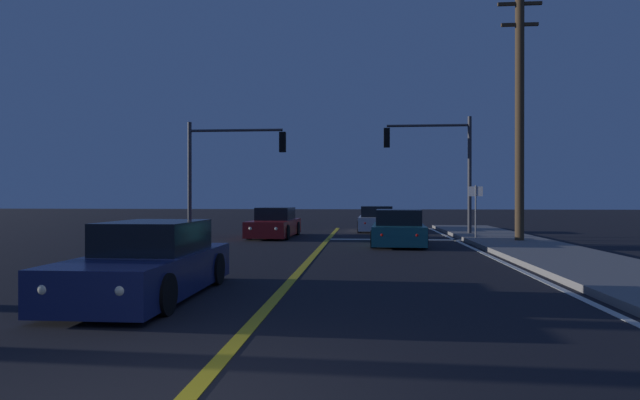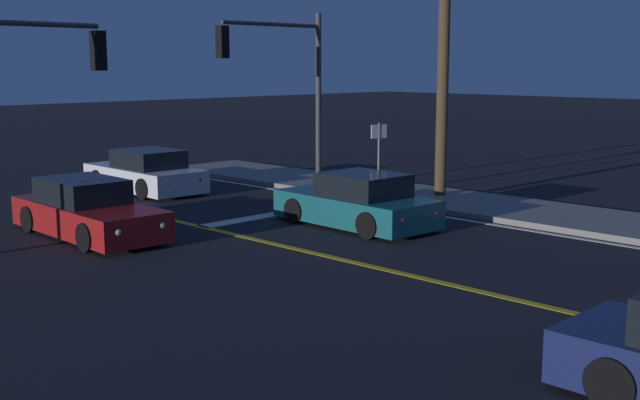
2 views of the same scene
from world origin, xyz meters
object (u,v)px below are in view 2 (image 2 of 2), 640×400
at_px(car_lead_oncoming_white, 146,173).
at_px(traffic_signal_near_right, 284,73).
at_px(utility_pole_right, 444,26).
at_px(car_mid_block_red, 87,212).
at_px(car_side_waiting_teal, 358,203).
at_px(street_sign_corner, 379,148).

relative_size(car_lead_oncoming_white, traffic_signal_near_right, 0.81).
bearing_deg(utility_pole_right, car_mid_block_red, 164.59).
distance_m(car_side_waiting_teal, traffic_signal_near_right, 6.22).
distance_m(car_side_waiting_teal, car_mid_block_red, 6.48).
xyz_separation_m(car_side_waiting_teal, car_mid_block_red, (-5.32, 3.69, 0.00)).
relative_size(traffic_signal_near_right, street_sign_corner, 2.42).
xyz_separation_m(car_side_waiting_teal, street_sign_corner, (3.27, 2.15, 0.97)).
relative_size(car_mid_block_red, utility_pole_right, 0.47).
distance_m(car_side_waiting_teal, street_sign_corner, 4.03).
height_order(car_mid_block_red, traffic_signal_near_right, traffic_signal_near_right).
bearing_deg(utility_pole_right, car_lead_oncoming_white, 125.06).
height_order(traffic_signal_near_right, utility_pole_right, utility_pole_right).
relative_size(car_mid_block_red, street_sign_corner, 2.04).
bearing_deg(traffic_signal_near_right, utility_pole_right, 122.62).
bearing_deg(traffic_signal_near_right, street_sign_corner, 112.62).
relative_size(car_lead_oncoming_white, utility_pole_right, 0.45).
height_order(car_lead_oncoming_white, car_mid_block_red, same).
xyz_separation_m(car_side_waiting_teal, utility_pole_right, (4.67, 0.94, 4.48)).
bearing_deg(traffic_signal_near_right, car_side_waiting_teal, 66.93).
bearing_deg(car_side_waiting_teal, car_lead_oncoming_white, 96.82).
distance_m(traffic_signal_near_right, street_sign_corner, 3.72).
xyz_separation_m(car_mid_block_red, utility_pole_right, (9.99, -2.75, 4.48)).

